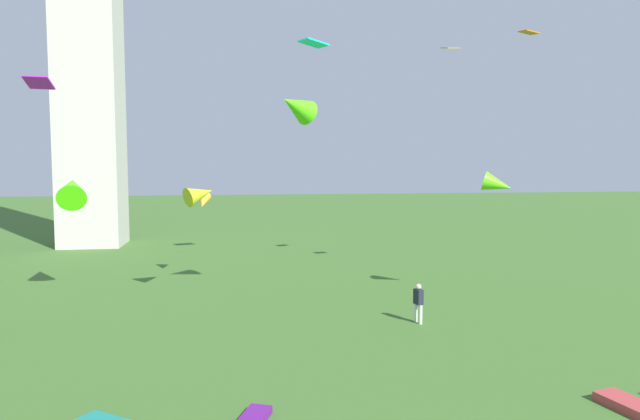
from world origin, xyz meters
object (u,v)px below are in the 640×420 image
object	(u,v)px
person_2	(418,301)
kite_flying_3	(203,202)
kite_flying_0	(200,194)
kite_flying_7	(498,185)
kite_flying_8	(296,106)
kite_flying_1	(39,83)
kite_flying_6	(72,189)
kite_flying_5	(529,32)
kite_flying_4	(450,48)
kite_bundle_0	(629,405)
kite_bundle_2	(255,417)
kite_flying_2	(313,43)

from	to	relation	value
person_2	kite_flying_3	world-z (taller)	kite_flying_3
kite_flying_0	kite_flying_7	world-z (taller)	kite_flying_7
kite_flying_3	kite_flying_8	bearing A→B (deg)	-52.63
kite_flying_1	kite_flying_3	size ratio (longest dim) A/B	0.82
kite_flying_1	kite_flying_7	size ratio (longest dim) A/B	0.64
kite_flying_3	kite_flying_7	xyz separation A→B (m)	(14.47, -7.36, 1.17)
kite_flying_6	kite_flying_5	bearing A→B (deg)	162.14
kite_flying_0	kite_flying_5	size ratio (longest dim) A/B	1.73
kite_flying_6	kite_flying_7	size ratio (longest dim) A/B	1.49
kite_flying_3	kite_flying_4	world-z (taller)	kite_flying_4
kite_flying_5	kite_flying_3	bearing A→B (deg)	-34.36
kite_bundle_0	kite_flying_8	bearing A→B (deg)	123.17
kite_bundle_2	kite_flying_8	bearing A→B (deg)	78.06
kite_flying_1	kite_flying_2	xyz separation A→B (m)	(12.45, 9.66, 3.95)
kite_flying_1	kite_bundle_2	distance (m)	16.08
kite_flying_3	kite_flying_5	world-z (taller)	kite_flying_5
kite_flying_4	kite_flying_5	size ratio (longest dim) A/B	1.04
kite_flying_0	kite_bundle_2	xyz separation A→B (m)	(2.12, -14.05, -5.18)
kite_flying_4	kite_bundle_0	distance (m)	23.12
kite_bundle_0	kite_flying_7	bearing A→B (deg)	80.60
kite_flying_3	kite_flying_6	size ratio (longest dim) A/B	0.52
kite_flying_0	kite_flying_4	xyz separation A→B (m)	(14.38, 3.74, 8.31)
kite_flying_2	kite_flying_7	bearing A→B (deg)	-73.91
person_2	kite_flying_3	size ratio (longest dim) A/B	1.20
kite_flying_0	kite_flying_6	xyz separation A→B (m)	(-6.48, 1.77, 0.23)
kite_bundle_0	person_2	bearing A→B (deg)	108.14
kite_flying_4	kite_flying_7	world-z (taller)	kite_flying_4
person_2	kite_flying_5	distance (m)	15.64
person_2	kite_flying_7	distance (m)	7.63
kite_flying_1	kite_bundle_2	size ratio (longest dim) A/B	1.02
kite_flying_2	kite_flying_6	bearing A→B (deg)	167.02
kite_flying_0	kite_flying_2	bearing A→B (deg)	-81.78
kite_flying_6	kite_bundle_0	xyz separation A→B (m)	(18.83, -16.72, -5.38)
person_2	kite_bundle_0	world-z (taller)	person_2
kite_flying_3	kite_flying_2	bearing A→B (deg)	12.20
kite_bundle_0	kite_flying_0	bearing A→B (deg)	129.57
kite_flying_3	kite_bundle_0	world-z (taller)	kite_flying_3
kite_flying_8	kite_flying_0	bearing A→B (deg)	-165.19
kite_flying_3	kite_bundle_2	distance (m)	19.39
kite_flying_5	kite_flying_4	bearing A→B (deg)	-76.68
kite_flying_8	kite_flying_4	bearing A→B (deg)	81.53
kite_flying_7	kite_bundle_0	bearing A→B (deg)	-160.30
kite_flying_3	person_2	bearing A→B (deg)	-41.74
kite_flying_1	kite_flying_5	world-z (taller)	kite_flying_5
kite_flying_0	kite_flying_8	distance (m)	6.72
kite_flying_4	kite_flying_6	distance (m)	22.46
kite_flying_1	kite_flying_3	xyz separation A→B (m)	(5.89, 8.98, -5.40)
kite_flying_3	kite_bundle_2	world-z (taller)	kite_flying_3
person_2	kite_flying_1	distance (m)	17.88
kite_flying_2	kite_bundle_2	distance (m)	24.23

